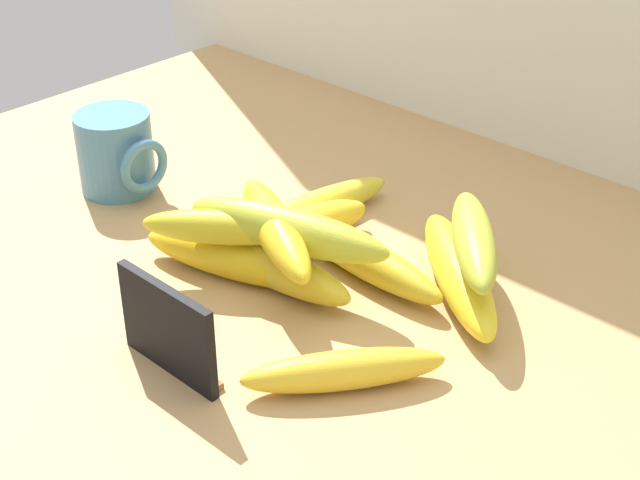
% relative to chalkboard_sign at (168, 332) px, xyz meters
% --- Properties ---
extents(counter_top, '(1.10, 0.76, 0.03)m').
position_rel_chalkboard_sign_xyz_m(counter_top, '(-0.03, 0.18, -0.05)').
color(counter_top, tan).
rests_on(counter_top, ground).
extents(chalkboard_sign, '(0.11, 0.02, 0.08)m').
position_rel_chalkboard_sign_xyz_m(chalkboard_sign, '(0.00, 0.00, 0.00)').
color(chalkboard_sign, black).
rests_on(chalkboard_sign, counter_top).
extents(coffee_mug, '(0.10, 0.08, 0.09)m').
position_rel_chalkboard_sign_xyz_m(coffee_mug, '(-0.29, 0.17, 0.01)').
color(coffee_mug, teal).
rests_on(coffee_mug, counter_top).
extents(banana_0, '(0.20, 0.05, 0.04)m').
position_rel_chalkboard_sign_xyz_m(banana_0, '(0.02, 0.22, -0.02)').
color(banana_0, gold).
rests_on(banana_0, counter_top).
extents(banana_1, '(0.08, 0.19, 0.04)m').
position_rel_chalkboard_sign_xyz_m(banana_1, '(-0.06, 0.20, -0.02)').
color(banana_1, yellow).
rests_on(banana_1, counter_top).
extents(banana_2, '(0.19, 0.09, 0.04)m').
position_rel_chalkboard_sign_xyz_m(banana_2, '(-0.07, 0.13, -0.02)').
color(banana_2, gold).
rests_on(banana_2, counter_top).
extents(banana_3, '(0.19, 0.17, 0.04)m').
position_rel_chalkboard_sign_xyz_m(banana_3, '(0.11, 0.25, -0.02)').
color(banana_3, yellow).
rests_on(banana_3, counter_top).
extents(banana_4, '(0.18, 0.05, 0.04)m').
position_rel_chalkboard_sign_xyz_m(banana_4, '(-0.03, 0.15, -0.02)').
color(banana_4, gold).
rests_on(banana_4, counter_top).
extents(banana_5, '(0.06, 0.20, 0.03)m').
position_rel_chalkboard_sign_xyz_m(banana_5, '(-0.08, 0.26, -0.02)').
color(banana_5, gold).
rests_on(banana_5, counter_top).
extents(banana_6, '(0.13, 0.15, 0.03)m').
position_rel_chalkboard_sign_xyz_m(banana_6, '(0.12, 0.08, -0.02)').
color(banana_6, yellow).
rests_on(banana_6, counter_top).
extents(banana_7, '(0.21, 0.10, 0.04)m').
position_rel_chalkboard_sign_xyz_m(banana_7, '(-0.02, 0.16, 0.02)').
color(banana_7, gold).
rests_on(banana_7, banana_4).
extents(banana_8, '(0.14, 0.12, 0.03)m').
position_rel_chalkboard_sign_xyz_m(banana_8, '(-0.07, 0.12, 0.02)').
color(banana_8, gold).
rests_on(banana_8, banana_2).
extents(banana_9, '(0.18, 0.12, 0.04)m').
position_rel_chalkboard_sign_xyz_m(banana_9, '(-0.03, 0.15, 0.02)').
color(banana_9, yellow).
rests_on(banana_9, banana_4).
extents(banana_10, '(0.14, 0.15, 0.04)m').
position_rel_chalkboard_sign_xyz_m(banana_10, '(0.12, 0.26, 0.02)').
color(banana_10, '#AEB935').
rests_on(banana_10, banana_3).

